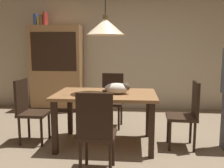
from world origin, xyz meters
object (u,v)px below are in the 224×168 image
Objects in this scene: chair_near_front at (96,130)px; book_brown_thick at (43,20)px; chair_far_back at (112,97)px; book_blue_wide at (37,20)px; cat_sleeping at (118,88)px; chair_left_side at (29,108)px; hutch_bookcase at (57,70)px; chair_right_side at (187,112)px; dining_table at (106,100)px; book_yellow_short at (40,21)px; book_red_tall at (46,19)px; pendant_lamp at (105,26)px.

chair_near_front is 3.88× the size of book_brown_thick.
chair_far_back and chair_near_front have the same top height.
book_blue_wide is (-1.73, 1.07, 1.46)m from chair_far_back.
cat_sleeping is 2.97m from book_blue_wide.
hutch_bookcase is (-0.17, 1.95, 0.38)m from chair_left_side.
chair_far_back and chair_left_side have the same top height.
chair_far_back is at bearing -39.20° from hutch_bookcase.
dining_table is at bearing 179.78° from chair_right_side.
dining_table is 2.92m from book_blue_wide.
book_blue_wide is at bearing 180.00° from book_brown_thick.
book_brown_thick is at bearing 131.56° from cat_sleeping.
hutch_bookcase is (-1.31, 1.07, 0.38)m from chair_far_back.
book_yellow_short is at bearing 180.00° from book_brown_thick.
book_yellow_short is 0.14m from book_red_tall.
book_brown_thick reaches higher than cat_sleeping.
chair_near_front is at bearing -59.59° from book_yellow_short.
book_red_tall is (-1.53, 1.07, 1.48)m from chair_far_back.
book_yellow_short is at bearing 145.01° from chair_right_side.
chair_left_side is at bearing 178.26° from cat_sleeping.
book_red_tall reaches higher than chair_far_back.
chair_right_side reaches higher than dining_table.
book_yellow_short is (-0.36, 0.00, 1.05)m from hutch_bookcase.
chair_right_side is at bearing -0.22° from dining_table.
book_red_tall is at bearing 0.00° from book_blue_wide.
pendant_lamp reaches higher than chair_near_front.
book_yellow_short is (-1.66, 1.95, 1.29)m from dining_table.
book_red_tall reaches higher than dining_table.
chair_left_side is 4.65× the size of book_yellow_short.
pendant_lamp reaches higher than cat_sleeping.
chair_far_back is 3.32× the size of book_red_tall.
book_red_tall is (0.20, 0.00, 0.02)m from book_blue_wide.
chair_near_front is 0.72× the size of pendant_lamp.
book_yellow_short reaches higher than chair_near_front.
pendant_lamp is 4.64× the size of book_red_tall.
chair_near_front is at bearing -101.63° from cat_sleeping.
cat_sleeping is 1.96× the size of book_yellow_short.
chair_left_side is at bearing -179.98° from dining_table.
chair_near_front is (-0.00, -0.88, -0.14)m from dining_table.
chair_near_front is at bearing -61.69° from book_red_tall.
dining_table is 7.00× the size of book_yellow_short.
dining_table is 1.14m from chair_left_side.
dining_table is 5.00× the size of book_red_tall.
pendant_lamp is at bearing 0.02° from chair_left_side.
chair_left_side is at bearing -179.98° from pendant_lamp.
dining_table is 2.81m from book_red_tall.
chair_near_front is 3.62m from book_blue_wide.
book_yellow_short is at bearing 179.76° from hutch_bookcase.
hutch_bookcase reaches higher than cat_sleeping.
cat_sleeping is 1.63× the size of book_blue_wide.
chair_right_side is 1.01m from cat_sleeping.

